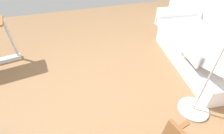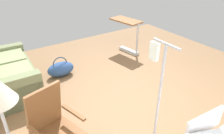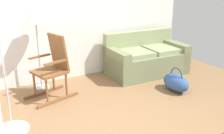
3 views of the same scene
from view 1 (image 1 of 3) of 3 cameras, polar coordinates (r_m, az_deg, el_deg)
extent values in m
plane|color=olive|center=(3.01, -4.10, -6.30)|extent=(6.43, 6.43, 0.00)
cube|color=silver|center=(3.69, 26.12, 2.88)|extent=(1.00, 1.98, 0.35)
cube|color=white|center=(3.87, 23.63, 10.04)|extent=(0.99, 1.21, 0.14)
cube|color=silver|center=(2.97, 23.66, 5.09)|extent=(0.07, 0.56, 0.28)
cube|color=silver|center=(4.27, 20.07, 15.57)|extent=(0.95, 0.11, 0.36)
cylinder|color=black|center=(3.13, 27.40, -8.68)|extent=(0.10, 0.10, 0.10)
cylinder|color=black|center=(4.47, 24.28, 8.43)|extent=(0.10, 0.10, 0.10)
cylinder|color=black|center=(4.12, 15.80, 7.84)|extent=(0.10, 0.10, 0.10)
cube|color=brown|center=(1.86, 19.36, -19.02)|extent=(0.38, 0.15, 0.03)
cube|color=#B2B5BA|center=(4.05, -31.24, 1.95)|extent=(0.61, 0.22, 0.08)
cylinder|color=black|center=(4.01, -27.69, 2.89)|extent=(0.07, 0.07, 0.06)
cylinder|color=#B2B5BA|center=(3.80, -29.66, 7.84)|extent=(0.05, 0.05, 0.74)
cylinder|color=#B2B5BA|center=(2.96, 24.59, -12.19)|extent=(0.44, 0.44, 0.03)
cylinder|color=#B2B5BA|center=(2.40, 30.12, 0.14)|extent=(0.02, 0.02, 1.65)
camera|label=2|loc=(2.59, 79.84, 11.39)|focal=33.49mm
camera|label=3|loc=(4.81, 9.47, 36.92)|focal=41.92mm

